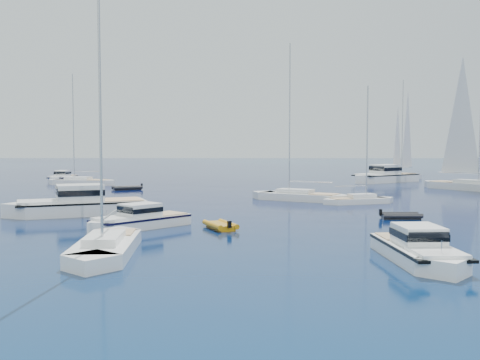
# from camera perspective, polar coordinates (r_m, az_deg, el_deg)

# --- Properties ---
(ground) EXTENTS (400.00, 400.00, 0.00)m
(ground) POSITION_cam_1_polar(r_m,az_deg,el_deg) (30.73, -3.95, -7.04)
(ground) COLOR navy
(ground) RESTS_ON ground
(motor_cruiser_near) EXTENTS (3.18, 8.78, 2.27)m
(motor_cruiser_near) POSITION_cam_1_polar(r_m,az_deg,el_deg) (28.63, 17.90, -8.01)
(motor_cruiser_near) COLOR white
(motor_cruiser_near) RESTS_ON ground
(motor_cruiser_left) EXTENTS (7.46, 7.66, 2.15)m
(motor_cruiser_left) POSITION_cam_1_polar(r_m,az_deg,el_deg) (38.69, -10.39, -4.87)
(motor_cruiser_left) COLOR white
(motor_cruiser_left) RESTS_ON ground
(motor_cruiser_centre) EXTENTS (12.46, 7.90, 3.14)m
(motor_cruiser_centre) POSITION_cam_1_polar(r_m,az_deg,el_deg) (47.04, -16.34, -3.44)
(motor_cruiser_centre) COLOR silver
(motor_cruiser_centre) RESTS_ON ground
(motor_cruiser_distant) EXTENTS (12.82, 10.79, 3.40)m
(motor_cruiser_distant) POSITION_cam_1_polar(r_m,az_deg,el_deg) (86.75, 14.56, -0.21)
(motor_cruiser_distant) COLOR white
(motor_cruiser_distant) RESTS_ON ground
(motor_cruiser_horizon) EXTENTS (2.84, 8.16, 2.11)m
(motor_cruiser_horizon) POSITION_cam_1_polar(r_m,az_deg,el_deg) (90.90, -17.77, -0.10)
(motor_cruiser_horizon) COLOR white
(motor_cruiser_horizon) RESTS_ON ground
(sailboat_fore) EXTENTS (3.62, 10.94, 15.82)m
(sailboat_fore) POSITION_cam_1_polar(r_m,az_deg,el_deg) (30.05, -13.56, -7.38)
(sailboat_fore) COLOR white
(sailboat_fore) RESTS_ON ground
(sailboat_mid_r) EXTENTS (11.28, 7.92, 16.53)m
(sailboat_mid_r) POSITION_cam_1_polar(r_m,az_deg,el_deg) (56.98, 6.10, -2.09)
(sailboat_mid_r) COLOR silver
(sailboat_mid_r) RESTS_ON ground
(sailboat_centre) EXTENTS (8.25, 4.56, 11.76)m
(sailboat_centre) POSITION_cam_1_polar(r_m,az_deg,el_deg) (54.91, 12.10, -2.37)
(sailboat_centre) COLOR white
(sailboat_centre) RESTS_ON ground
(sailboat_sails_r) EXTENTS (10.93, 12.51, 19.47)m
(sailboat_sails_r) POSITION_cam_1_polar(r_m,az_deg,el_deg) (75.47, 22.38, -0.94)
(sailboat_sails_r) COLOR silver
(sailboat_sails_r) RESTS_ON ground
(sailboat_far_l) EXTENTS (11.37, 5.39, 16.18)m
(sailboat_far_l) POSITION_cam_1_polar(r_m,az_deg,el_deg) (81.66, -15.96, -0.47)
(sailboat_far_l) COLOR white
(sailboat_far_l) RESTS_ON ground
(sailboat_sails_far) EXTENTS (9.11, 10.70, 16.50)m
(sailboat_sails_far) POSITION_cam_1_polar(r_m,az_deg,el_deg) (93.36, 16.48, 0.02)
(sailboat_sails_far) COLOR silver
(sailboat_sails_far) RESTS_ON ground
(tender_yellow) EXTENTS (2.99, 3.72, 0.95)m
(tender_yellow) POSITION_cam_1_polar(r_m,az_deg,el_deg) (37.80, -2.02, -5.01)
(tender_yellow) COLOR #C6830B
(tender_yellow) RESTS_ON ground
(tender_grey_near) EXTENTS (3.17, 1.82, 0.95)m
(tender_grey_near) POSITION_cam_1_polar(r_m,az_deg,el_deg) (44.53, 16.18, -3.84)
(tender_grey_near) COLOR black
(tender_grey_near) RESTS_ON ground
(tender_grey_far) EXTENTS (4.32, 3.56, 0.95)m
(tender_grey_far) POSITION_cam_1_polar(r_m,az_deg,el_deg) (71.30, -11.51, -0.99)
(tender_grey_far) COLOR black
(tender_grey_far) RESTS_ON ground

